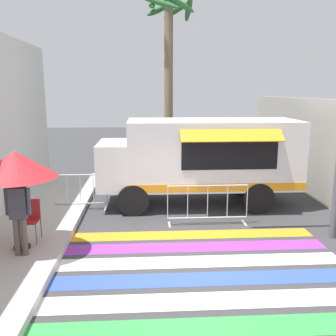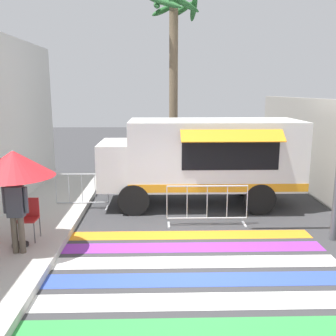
{
  "view_description": "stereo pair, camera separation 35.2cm",
  "coord_description": "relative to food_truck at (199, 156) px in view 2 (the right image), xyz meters",
  "views": [
    {
      "loc": [
        -0.97,
        -7.52,
        3.58
      ],
      "look_at": [
        -0.36,
        2.59,
        1.48
      ],
      "focal_mm": 40.0,
      "sensor_mm": 36.0,
      "label": 1
    },
    {
      "loc": [
        -0.62,
        -7.54,
        3.58
      ],
      "look_at": [
        -0.36,
        2.59,
        1.48
      ],
      "focal_mm": 40.0,
      "sensor_mm": 36.0,
      "label": 2
    }
  ],
  "objects": [
    {
      "name": "patio_umbrella",
      "position": [
        -4.36,
        -3.59,
        0.46
      ],
      "size": [
        1.73,
        1.73,
        2.17
      ],
      "color": "black",
      "rests_on": "sidewalk_left"
    },
    {
      "name": "crosswalk_painted",
      "position": [
        -0.63,
        -4.52,
        -1.58
      ],
      "size": [
        6.4,
        4.36,
        0.01
      ],
      "color": "green",
      "rests_on": "ground_plane"
    },
    {
      "name": "palm_tree",
      "position": [
        -0.62,
        4.38,
        3.44
      ],
      "size": [
        2.28,
        2.28,
        7.38
      ],
      "color": "#7A664C",
      "rests_on": "ground_plane"
    },
    {
      "name": "traffic_signal_pole",
      "position": [
        2.23,
        -3.01,
        3.05
      ],
      "size": [
        4.22,
        0.29,
        6.86
      ],
      "color": "#515456",
      "rests_on": "ground_plane"
    },
    {
      "name": "barricade_side",
      "position": [
        -3.61,
        -0.39,
        -1.04
      ],
      "size": [
        1.61,
        0.44,
        1.12
      ],
      "color": "#B7BABF",
      "rests_on": "ground_plane"
    },
    {
      "name": "vendor_person",
      "position": [
        -4.25,
        -3.94,
        -0.42
      ],
      "size": [
        0.53,
        0.23,
        1.73
      ],
      "rotation": [
        0.0,
        0.0,
        0.26
      ],
      "color": "brown",
      "rests_on": "sidewalk_left"
    },
    {
      "name": "food_truck",
      "position": [
        0.0,
        0.0,
        0.0
      ],
      "size": [
        6.16,
        2.66,
        2.69
      ],
      "color": "white",
      "rests_on": "ground_plane"
    },
    {
      "name": "folding_chair",
      "position": [
        -4.29,
        -3.13,
        -0.83
      ],
      "size": [
        0.43,
        0.43,
        0.96
      ],
      "rotation": [
        0.0,
        0.0,
        -0.07
      ],
      "color": "#4C4C51",
      "rests_on": "sidewalk_left"
    },
    {
      "name": "barricade_front",
      "position": [
        0.04,
        -1.91,
        -1.02
      ],
      "size": [
        2.18,
        0.44,
        1.12
      ],
      "color": "#B7BABF",
      "rests_on": "ground_plane"
    },
    {
      "name": "ground_plane",
      "position": [
        -0.63,
        -3.97,
        -1.58
      ],
      "size": [
        60.0,
        60.0,
        0.0
      ],
      "primitive_type": "plane",
      "color": "#38383A"
    }
  ]
}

